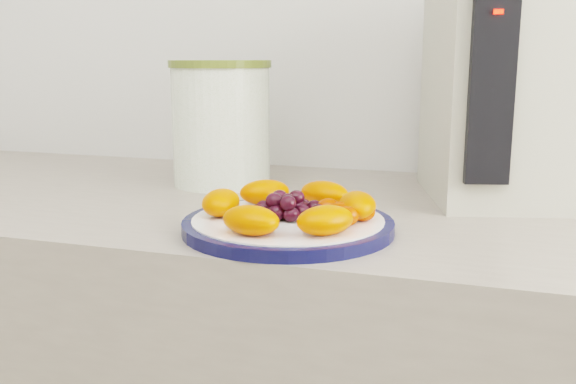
% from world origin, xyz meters
% --- Properties ---
extents(plate_rim, '(0.26, 0.26, 0.01)m').
position_xyz_m(plate_rim, '(-0.01, 1.03, 0.91)').
color(plate_rim, '#0B0E37').
rests_on(plate_rim, counter).
extents(plate_face, '(0.24, 0.24, 0.02)m').
position_xyz_m(plate_face, '(-0.01, 1.03, 0.91)').
color(plate_face, white).
rests_on(plate_face, counter).
extents(canister, '(0.21, 0.21, 0.19)m').
position_xyz_m(canister, '(-0.21, 1.28, 1.00)').
color(canister, '#487116').
rests_on(canister, counter).
extents(canister_lid, '(0.22, 0.22, 0.01)m').
position_xyz_m(canister_lid, '(-0.21, 1.28, 1.10)').
color(canister_lid, olive).
rests_on(canister_lid, canister).
extents(appliance_body, '(0.25, 0.31, 0.33)m').
position_xyz_m(appliance_body, '(0.23, 1.32, 1.07)').
color(appliance_body, '#B5B19D').
rests_on(appliance_body, counter).
extents(appliance_panel, '(0.06, 0.03, 0.25)m').
position_xyz_m(appliance_panel, '(0.22, 1.17, 1.07)').
color(appliance_panel, black).
rests_on(appliance_panel, appliance_body).
extents(appliance_led, '(0.01, 0.01, 0.01)m').
position_xyz_m(appliance_led, '(0.22, 1.16, 1.17)').
color(appliance_led, '#FF0C05').
rests_on(appliance_led, appliance_panel).
extents(fruit_plate, '(0.22, 0.23, 0.03)m').
position_xyz_m(fruit_plate, '(0.00, 1.03, 0.93)').
color(fruit_plate, '#F24600').
rests_on(fruit_plate, plate_face).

